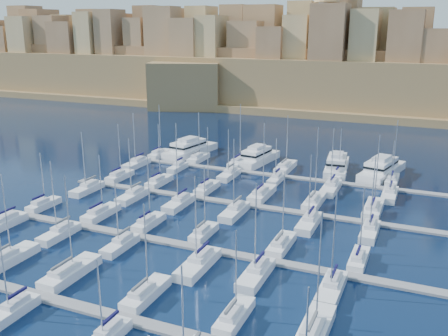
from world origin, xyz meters
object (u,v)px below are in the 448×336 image
at_px(motor_yacht_c, 337,165).
at_px(motor_yacht_d, 382,169).
at_px(sailboat_2, 70,272).
at_px(motor_yacht_b, 257,157).
at_px(motor_yacht_a, 190,149).
at_px(sailboat_4, 234,316).

distance_m(motor_yacht_c, motor_yacht_d, 10.68).
bearing_deg(sailboat_2, motor_yacht_b, 86.61).
xyz_separation_m(motor_yacht_a, motor_yacht_d, (52.04, -0.06, -0.00)).
distance_m(sailboat_2, motor_yacht_c, 73.81).
height_order(motor_yacht_a, motor_yacht_b, same).
bearing_deg(motor_yacht_c, motor_yacht_d, 5.03).
xyz_separation_m(motor_yacht_b, motor_yacht_c, (20.76, 0.18, 0.00)).
xyz_separation_m(motor_yacht_a, motor_yacht_c, (41.39, -1.00, 0.00)).
height_order(sailboat_4, motor_yacht_d, sailboat_4).
distance_m(sailboat_4, motor_yacht_b, 73.76).
bearing_deg(motor_yacht_c, motor_yacht_a, 178.62).
bearing_deg(motor_yacht_d, sailboat_4, -97.56).
relative_size(motor_yacht_b, motor_yacht_d, 0.87).
relative_size(motor_yacht_a, motor_yacht_c, 1.13).
xyz_separation_m(sailboat_2, motor_yacht_a, (-16.53, 70.48, 0.96)).
bearing_deg(motor_yacht_a, sailboat_4, -59.29).
bearing_deg(sailboat_2, motor_yacht_a, 103.19).
distance_m(sailboat_2, motor_yacht_b, 69.43).
bearing_deg(sailboat_4, sailboat_2, 177.54).
height_order(sailboat_4, motor_yacht_b, sailboat_4).
relative_size(sailboat_4, motor_yacht_c, 0.70).
xyz_separation_m(sailboat_2, motor_yacht_d, (35.51, 70.43, 0.96)).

